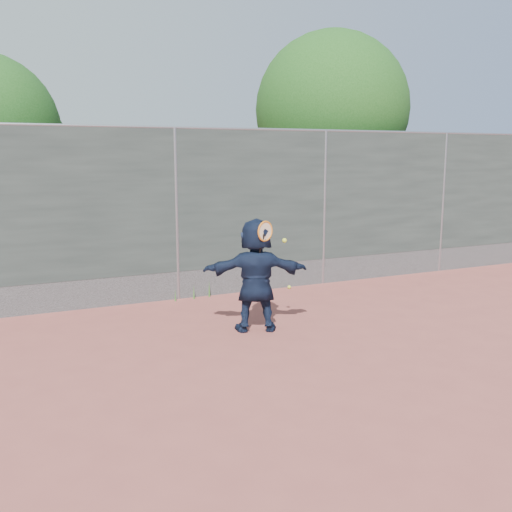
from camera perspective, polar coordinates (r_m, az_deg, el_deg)
name	(u,v)px	position (r m, az deg, el deg)	size (l,w,h in m)	color
ground	(261,363)	(7.20, 0.55, -10.61)	(80.00, 80.00, 0.00)	#9E4C42
player	(256,275)	(8.26, 0.00, -1.89)	(1.54, 0.49, 1.66)	#131D35
ball_ground	(289,287)	(10.99, 3.35, -3.12)	(0.07, 0.07, 0.07)	#CEDE31
fence	(176,211)	(10.06, -7.97, 4.51)	(20.00, 0.06, 3.03)	#38423D
swing_action	(267,233)	(8.01, 1.10, 2.27)	(0.51, 0.16, 0.51)	orange
tree_right	(337,114)	(14.08, 8.12, 13.86)	(3.78, 3.60, 5.39)	#382314
weed_clump	(196,291)	(10.28, -6.01, -3.52)	(0.68, 0.07, 0.30)	#387226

